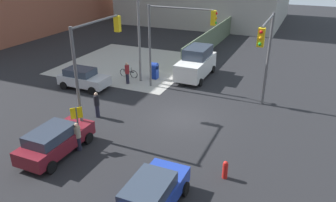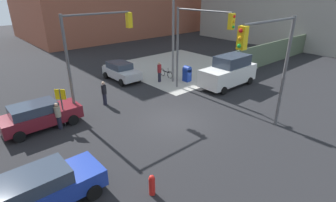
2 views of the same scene
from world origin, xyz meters
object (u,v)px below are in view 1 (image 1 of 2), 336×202
(coupe_silver, at_px, (83,78))
(pedestrian_waiting, at_px, (97,104))
(hatchback_blue, at_px, (152,195))
(van_white_delivery, at_px, (196,63))
(traffic_signal_nw_corner, at_px, (94,54))
(traffic_signal_se_corner, at_px, (266,48))
(pedestrian_walking_north, at_px, (78,136))
(pedestrian_crossing, at_px, (127,73))
(bicycle_at_crosswalk, at_px, (34,145))
(fire_hydrant, at_px, (225,169))
(street_lamp_corner, at_px, (142,26))
(mailbox_blue, at_px, (154,70))
(sedan_maroon, at_px, (55,140))
(bicycle_leaning_on_fence, at_px, (129,73))
(traffic_signal_ne_corner, at_px, (174,32))

(coupe_silver, height_order, pedestrian_waiting, pedestrian_waiting)
(hatchback_blue, relative_size, van_white_delivery, 0.78)
(hatchback_blue, bearing_deg, traffic_signal_nw_corner, 48.33)
(traffic_signal_nw_corner, xyz_separation_m, traffic_signal_se_corner, (5.28, -9.00, 0.01))
(pedestrian_waiting, height_order, pedestrian_walking_north, pedestrian_waiting)
(pedestrian_crossing, xyz_separation_m, bicycle_at_crosswalk, (-11.00, -0.50, -0.61))
(fire_hydrant, xyz_separation_m, bicycle_at_crosswalk, (-1.80, 10.20, -0.14))
(street_lamp_corner, relative_size, van_white_delivery, 1.48)
(fire_hydrant, distance_m, pedestrian_crossing, 14.12)
(pedestrian_crossing, bearing_deg, bicycle_at_crosswalk, -73.46)
(traffic_signal_se_corner, height_order, pedestrian_walking_north, traffic_signal_se_corner)
(pedestrian_waiting, bearing_deg, pedestrian_walking_north, 157.54)
(hatchback_blue, distance_m, pedestrian_crossing, 15.21)
(traffic_signal_nw_corner, relative_size, mailbox_blue, 4.55)
(sedan_maroon, bearing_deg, traffic_signal_se_corner, -44.87)
(pedestrian_waiting, height_order, bicycle_leaning_on_fence, pedestrian_waiting)
(sedan_maroon, bearing_deg, pedestrian_waiting, 6.72)
(coupe_silver, bearing_deg, traffic_signal_nw_corner, -134.05)
(traffic_signal_se_corner, xyz_separation_m, bicycle_at_crosswalk, (-9.41, 10.50, -4.26))
(fire_hydrant, height_order, bicycle_at_crosswalk, bicycle_at_crosswalk)
(traffic_signal_ne_corner, bearing_deg, coupe_silver, 110.90)
(fire_hydrant, bearing_deg, hatchback_blue, 146.99)
(fire_hydrant, relative_size, van_white_delivery, 0.17)
(mailbox_blue, distance_m, pedestrian_crossing, 2.51)
(mailbox_blue, distance_m, bicycle_at_crosswalk, 13.05)
(fire_hydrant, xyz_separation_m, coupe_silver, (6.91, 13.44, 0.36))
(traffic_signal_ne_corner, bearing_deg, mailbox_blue, 56.26)
(coupe_silver, distance_m, bicycle_leaning_on_fence, 4.24)
(mailbox_blue, height_order, hatchback_blue, hatchback_blue)
(fire_hydrant, xyz_separation_m, hatchback_blue, (-3.43, 2.23, 0.36))
(sedan_maroon, bearing_deg, pedestrian_crossing, 9.68)
(mailbox_blue, height_order, fire_hydrant, mailbox_blue)
(traffic_signal_se_corner, bearing_deg, hatchback_blue, 167.10)
(traffic_signal_ne_corner, relative_size, fire_hydrant, 6.91)
(coupe_silver, bearing_deg, traffic_signal_se_corner, -87.09)
(traffic_signal_nw_corner, height_order, sedan_maroon, traffic_signal_nw_corner)
(traffic_signal_nw_corner, bearing_deg, hatchback_blue, -131.67)
(traffic_signal_nw_corner, relative_size, traffic_signal_ne_corner, 1.00)
(traffic_signal_ne_corner, height_order, fire_hydrant, traffic_signal_ne_corner)
(traffic_signal_nw_corner, relative_size, pedestrian_crossing, 3.55)
(bicycle_leaning_on_fence, bearing_deg, bicycle_at_crosswalk, -174.49)
(fire_hydrant, relative_size, hatchback_blue, 0.22)
(street_lamp_corner, xyz_separation_m, van_white_delivery, (2.89, -3.64, -3.42))
(bicycle_at_crosswalk, bearing_deg, pedestrian_crossing, 2.60)
(pedestrian_walking_north, bearing_deg, hatchback_blue, 90.90)
(hatchback_blue, bearing_deg, sedan_maroon, 74.50)
(pedestrian_waiting, relative_size, bicycle_at_crosswalk, 1.01)
(hatchback_blue, distance_m, pedestrian_waiting, 9.63)
(mailbox_blue, bearing_deg, traffic_signal_se_corner, -110.71)
(pedestrian_crossing, bearing_deg, coupe_silver, -126.13)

